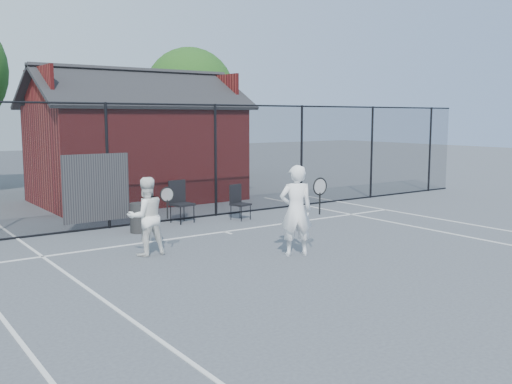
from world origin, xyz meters
TOP-DOWN VIEW (x-y plane):
  - ground at (0.00, 0.00)m, footprint 80.00×80.00m
  - court_lines at (0.00, -1.32)m, footprint 11.02×18.00m
  - fence at (-0.30, 5.00)m, footprint 22.04×3.00m
  - clubhouse at (0.50, 9.00)m, footprint 6.50×4.36m
  - tree_right at (5.50, 14.50)m, footprint 3.97×3.97m
  - player_front at (-0.07, 0.30)m, footprint 0.84×0.69m
  - player_back at (-2.42, 1.98)m, footprint 0.84×0.63m
  - chair_left at (1.20, 4.10)m, footprint 0.53×0.54m
  - chair_right at (-0.24, 4.60)m, footprint 0.57×0.59m
  - waste_bin at (-1.60, 4.10)m, footprint 0.56×0.56m

SIDE VIEW (x-z plane):
  - ground at x=0.00m, z-range 0.00..0.00m
  - court_lines at x=0.00m, z-range 0.00..0.01m
  - waste_bin at x=-1.60m, z-range 0.00..0.68m
  - chair_left at x=1.20m, z-range 0.00..0.89m
  - chair_right at x=-0.24m, z-range 0.00..1.04m
  - player_back at x=-2.42m, z-range 0.00..1.52m
  - player_front at x=-0.07m, z-range 0.00..1.76m
  - fence at x=-0.30m, z-range -0.05..2.95m
  - clubhouse at x=0.50m, z-range -0.49..3.70m
  - tree_right at x=5.50m, z-range 0.86..6.56m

